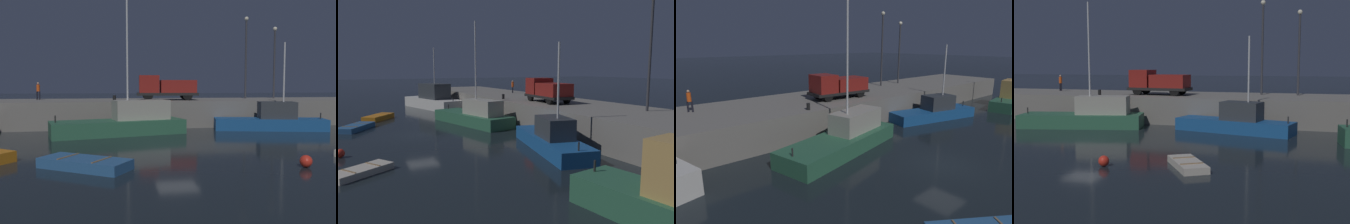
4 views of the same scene
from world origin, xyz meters
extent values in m
plane|color=black|center=(0.00, 0.00, 0.00)|extent=(320.00, 320.00, 0.00)
cube|color=gray|center=(0.00, 13.17, 1.18)|extent=(56.97, 8.59, 2.35)
cube|color=#195193|center=(9.24, 6.70, 0.48)|extent=(9.42, 4.51, 0.96)
cube|color=#33383D|center=(9.83, 6.56, 1.66)|extent=(3.30, 2.46, 1.41)
cylinder|color=silver|center=(10.34, 6.43, 4.82)|extent=(0.14, 0.14, 4.92)
cylinder|color=#262626|center=(13.31, 5.70, 1.21)|extent=(0.10, 0.10, 0.50)
cube|color=#2D6647|center=(-3.35, 5.93, 0.55)|extent=(10.39, 5.19, 1.10)
cube|color=#ADA899|center=(-1.61, 6.33, 1.85)|extent=(4.53, 2.79, 1.49)
cylinder|color=silver|center=(-2.65, 6.09, 6.39)|extent=(0.14, 0.14, 7.60)
cylinder|color=#262626|center=(-7.82, 4.90, 1.35)|extent=(0.10, 0.10, 0.50)
cube|color=#2D6647|center=(20.91, 3.86, 0.59)|extent=(8.61, 3.41, 1.19)
cube|color=tan|center=(21.15, 3.89, 2.20)|extent=(3.02, 2.10, 2.03)
cylinder|color=#262626|center=(17.09, 3.35, 1.44)|extent=(0.10, 0.10, 0.50)
cylinder|color=#38383D|center=(10.43, 14.86, 6.47)|extent=(0.20, 0.20, 8.25)
sphere|color=#F9EFCC|center=(10.43, 14.86, 10.78)|extent=(0.44, 0.44, 0.44)
cylinder|color=#38383D|center=(13.71, 14.90, 6.00)|extent=(0.20, 0.20, 7.29)
sphere|color=#F9EFCC|center=(13.71, 14.90, 9.82)|extent=(0.44, 0.44, 0.44)
cylinder|color=black|center=(-0.49, 11.16, 2.80)|extent=(0.92, 0.34, 0.90)
cylinder|color=black|center=(-0.36, 13.00, 2.80)|extent=(0.92, 0.34, 0.90)
cylinder|color=black|center=(3.16, 10.90, 2.80)|extent=(0.92, 0.34, 0.90)
cylinder|color=black|center=(3.29, 12.74, 2.80)|extent=(0.92, 0.34, 0.90)
cube|color=black|center=(1.40, 11.95, 2.93)|extent=(5.86, 2.60, 0.25)
cube|color=maroon|center=(-0.31, 12.07, 3.86)|extent=(1.98, 2.32, 1.61)
cube|color=maroon|center=(2.43, 11.87, 3.64)|extent=(3.46, 2.42, 1.18)
cylinder|color=black|center=(-10.90, 14.88, 2.75)|extent=(0.13, 0.13, 0.81)
cylinder|color=black|center=(-10.63, 14.71, 2.75)|extent=(0.13, 0.13, 0.81)
cylinder|color=#E54C14|center=(-10.76, 14.80, 3.49)|extent=(0.42, 0.42, 0.67)
sphere|color=tan|center=(-10.76, 14.80, 3.94)|extent=(0.20, 0.20, 0.20)
cylinder|color=black|center=(-3.58, 9.65, 2.62)|extent=(0.28, 0.28, 0.54)
camera|label=1|loc=(-4.13, -20.48, 3.67)|focal=37.14mm
camera|label=2|loc=(27.28, -6.37, 5.58)|focal=34.78mm
camera|label=3|loc=(-15.33, -8.52, 7.39)|focal=30.25mm
camera|label=4|loc=(14.67, -26.21, 5.25)|focal=46.66mm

